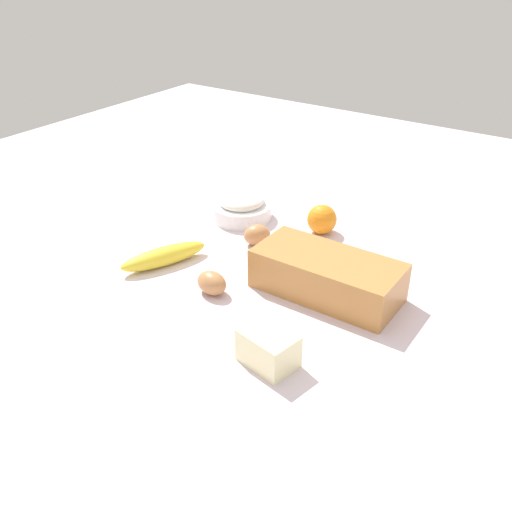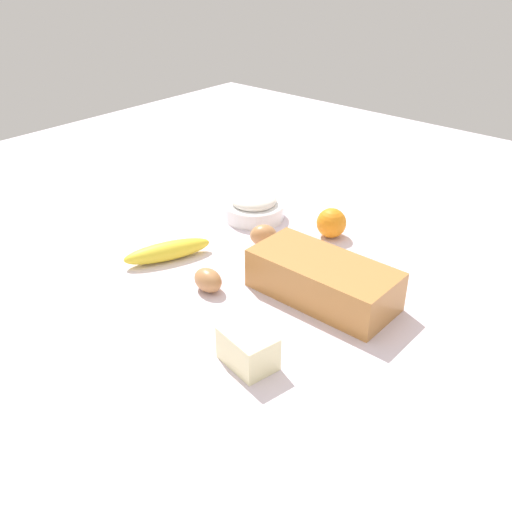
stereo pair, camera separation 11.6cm
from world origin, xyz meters
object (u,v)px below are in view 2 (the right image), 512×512
banana (168,251)px  egg_beside_bowl (208,280)px  egg_near_butter (263,235)px  flour_bowl (254,206)px  butter_block (248,349)px  loaf_pan (323,279)px  orange_fruit (331,223)px

banana → egg_beside_bowl: size_ratio=2.99×
egg_near_butter → egg_beside_bowl: 0.22m
banana → egg_beside_bowl: egg_beside_bowl is taller
flour_bowl → butter_block: 0.54m
butter_block → egg_near_butter: 0.41m
butter_block → egg_beside_bowl: 0.23m
loaf_pan → flour_bowl: 0.37m
butter_block → egg_beside_bowl: (-0.20, 0.11, -0.01)m
loaf_pan → egg_near_butter: loaf_pan is taller
flour_bowl → butter_block: size_ratio=1.62×
butter_block → egg_near_butter: (-0.24, 0.32, -0.01)m
loaf_pan → egg_near_butter: 0.24m
flour_bowl → butter_block: (0.35, -0.41, -0.00)m
banana → butter_block: bearing=-21.5°
banana → orange_fruit: size_ratio=2.79×
egg_near_butter → egg_beside_bowl: (0.04, -0.21, -0.00)m
banana → orange_fruit: 0.38m
banana → egg_near_butter: bearing=58.9°
egg_near_butter → loaf_pan: bearing=-21.5°
flour_bowl → orange_fruit: bearing=12.0°
loaf_pan → flour_bowl: loaf_pan is taller
orange_fruit → egg_near_butter: size_ratio=1.14×
banana → egg_beside_bowl: (0.15, -0.03, 0.00)m
orange_fruit → flour_bowl: bearing=-168.0°
butter_block → egg_beside_bowl: bearing=151.3°
flour_bowl → banana: flour_bowl is taller
egg_near_butter → egg_beside_bowl: size_ratio=0.94×
flour_bowl → orange_fruit: size_ratio=2.15×
loaf_pan → butter_block: size_ratio=3.12×
flour_bowl → orange_fruit: orange_fruit is taller
banana → butter_block: 0.38m
butter_block → banana: bearing=158.5°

